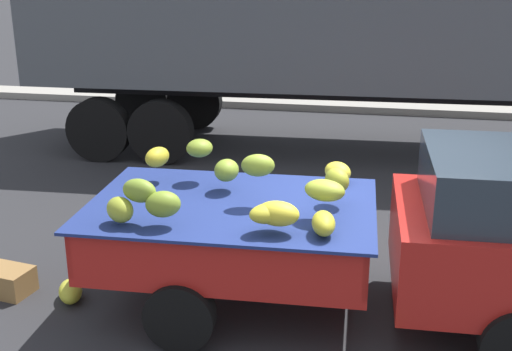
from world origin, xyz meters
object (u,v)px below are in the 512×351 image
at_px(pickup_truck, 433,235).
at_px(semi_trailer, 380,6).
at_px(produce_crate, 6,281).
at_px(fallen_banana_bunch_near_tailgate, 70,291).

distance_m(pickup_truck, semi_trailer, 5.95).
relative_size(pickup_truck, semi_trailer, 0.40).
xyz_separation_m(pickup_truck, produce_crate, (-4.26, -0.27, -0.75)).
relative_size(semi_trailer, fallen_banana_bunch_near_tailgate, 30.25).
xyz_separation_m(fallen_banana_bunch_near_tailgate, produce_crate, (-0.73, 0.03, 0.03)).
bearing_deg(fallen_banana_bunch_near_tailgate, produce_crate, 177.30).
bearing_deg(semi_trailer, produce_crate, -123.61).
xyz_separation_m(semi_trailer, produce_crate, (-3.62, -5.95, -2.41)).
relative_size(pickup_truck, fallen_banana_bunch_near_tailgate, 12.22).
bearing_deg(produce_crate, pickup_truck, 3.61).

